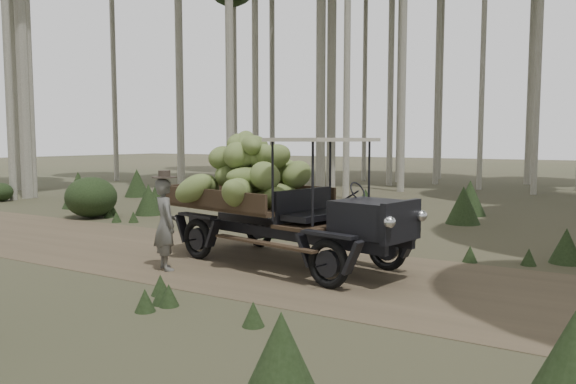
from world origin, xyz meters
name	(u,v)px	position (x,y,z in m)	size (l,w,h in m)	color
ground	(196,256)	(0.00, 0.00, 0.00)	(120.00, 120.00, 0.00)	#473D2B
dirt_track	(196,256)	(0.00, 0.00, 0.00)	(70.00, 4.00, 0.01)	brown
banana_truck	(267,185)	(1.41, 0.30, 1.38)	(5.07, 2.69, 2.46)	black
farmer	(165,223)	(0.30, -1.13, 0.80)	(0.68, 0.60, 1.69)	#595751
undergrowth	(63,229)	(-2.22, -1.23, 0.51)	(21.90, 21.28, 1.31)	#233319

